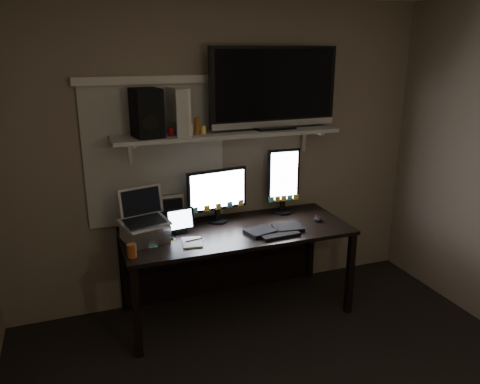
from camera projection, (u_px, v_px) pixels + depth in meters
name	position (u px, v px, depth m)	size (l,w,h in m)	color
back_wall	(222.00, 156.00, 3.90)	(3.60, 3.60, 0.00)	#766854
window_blinds	(156.00, 155.00, 3.69)	(1.10, 0.02, 1.10)	beige
desk	(232.00, 244.00, 3.88)	(1.80, 0.75, 0.73)	black
wall_shelf	(228.00, 133.00, 3.68)	(1.80, 0.35, 0.03)	#ADADA8
monitor_landscape	(217.00, 196.00, 3.81)	(0.52, 0.05, 0.45)	black
monitor_portrait	(283.00, 181.00, 4.01)	(0.29, 0.05, 0.57)	black
keyboard	(274.00, 230.00, 3.67)	(0.47, 0.18, 0.03)	black
mouse	(318.00, 219.00, 3.89)	(0.06, 0.10, 0.04)	black
notepad	(192.00, 242.00, 3.45)	(0.14, 0.20, 0.01)	beige
tablet	(180.00, 220.00, 3.62)	(0.22, 0.09, 0.20)	black
file_sorter	(170.00, 211.00, 3.75)	(0.20, 0.09, 0.25)	black
laptop	(144.00, 217.00, 3.42)	(0.34, 0.28, 0.38)	silver
cup	(132.00, 251.00, 3.20)	(0.07, 0.07, 0.10)	brown
sticky_notes	(166.00, 245.00, 3.42)	(0.27, 0.20, 0.00)	yellow
tv	(274.00, 88.00, 3.71)	(1.08, 0.19, 0.65)	black
game_console	(178.00, 111.00, 3.52)	(0.09, 0.29, 0.35)	beige
speaker	(147.00, 113.00, 3.40)	(0.19, 0.24, 0.35)	black
bottles	(187.00, 125.00, 3.51)	(0.24, 0.06, 0.15)	#A50F0C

